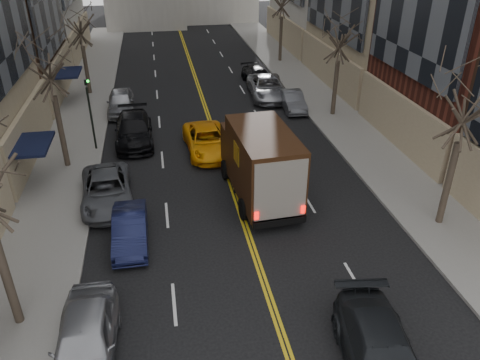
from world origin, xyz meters
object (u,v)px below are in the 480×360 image
(ups_truck, at_px, (260,163))
(observer_sedan, at_px, (381,357))
(pedestrian, at_px, (236,177))
(taxi, at_px, (207,141))

(ups_truck, distance_m, observer_sedan, 11.26)
(ups_truck, bearing_deg, pedestrian, 144.75)
(observer_sedan, height_order, pedestrian, pedestrian)
(pedestrian, bearing_deg, taxi, 33.26)
(observer_sedan, bearing_deg, pedestrian, 109.19)
(observer_sedan, relative_size, pedestrian, 3.34)
(observer_sedan, bearing_deg, ups_truck, 104.52)
(ups_truck, relative_size, taxi, 1.32)
(ups_truck, height_order, observer_sedan, ups_truck)
(taxi, bearing_deg, observer_sedan, -82.08)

